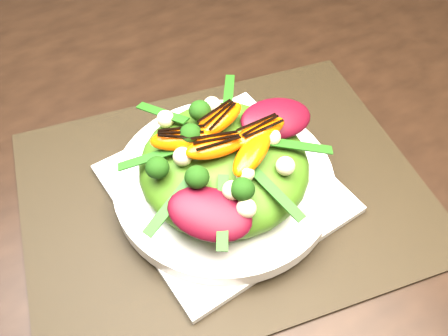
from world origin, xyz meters
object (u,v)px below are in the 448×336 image
plate_base (224,188)px  orange_segment (209,135)px  dining_table (346,55)px  salad_bowl (224,181)px  placemat (224,191)px  lettuce_mound (224,165)px

plate_base → orange_segment: 0.09m
dining_table → salad_bowl: (-0.31, -0.15, 0.04)m
placemat → orange_segment: orange_segment is taller
dining_table → lettuce_mound: 0.35m
dining_table → plate_base: bearing=-154.8°
plate_base → salad_bowl: bearing=0.0°
orange_segment → dining_table: bearing=22.3°
plate_base → orange_segment: bearing=124.4°
salad_bowl → placemat: bearing=0.0°
plate_base → salad_bowl: 0.01m
dining_table → plate_base: dining_table is taller
plate_base → salad_bowl: salad_bowl is taller
salad_bowl → orange_segment: bearing=124.4°
plate_base → salad_bowl: (0.00, 0.00, 0.01)m
salad_bowl → plate_base: bearing=0.0°
dining_table → orange_segment: bearing=-157.7°
placemat → lettuce_mound: bearing=0.0°
salad_bowl → orange_segment: size_ratio=3.76×
plate_base → dining_table: bearing=25.2°
lettuce_mound → orange_segment: (-0.01, 0.01, 0.04)m
dining_table → orange_segment: 0.37m
orange_segment → placemat: bearing=-55.6°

